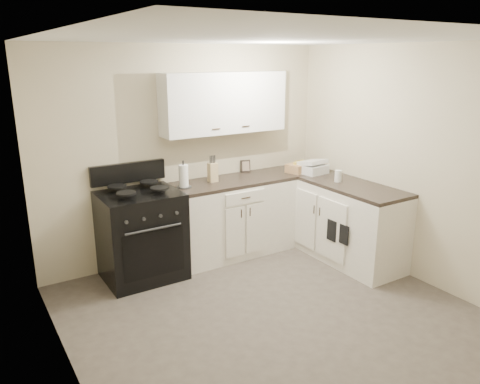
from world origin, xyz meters
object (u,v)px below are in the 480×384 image
knife_block (213,172)px  paper_towel (184,176)px  countertop_grill (313,169)px  wicker_basket (299,168)px  stove (141,237)px

knife_block → paper_towel: 0.40m
paper_towel → countertop_grill: paper_towel is taller
knife_block → wicker_basket: (1.18, -0.15, -0.06)m
stove → paper_towel: paper_towel is taller
stove → knife_block: (0.94, 0.08, 0.59)m
stove → paper_towel: 0.82m
paper_towel → countertop_grill: (1.67, -0.26, -0.07)m
paper_towel → wicker_basket: 1.58m
knife_block → stove: bearing=-173.7°
knife_block → paper_towel: paper_towel is taller
stove → knife_block: size_ratio=4.55×
paper_towel → wicker_basket: size_ratio=0.81×
stove → countertop_grill: size_ratio=3.34×
stove → paper_towel: (0.55, 0.03, 0.61)m
paper_towel → wicker_basket: bearing=-3.8°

